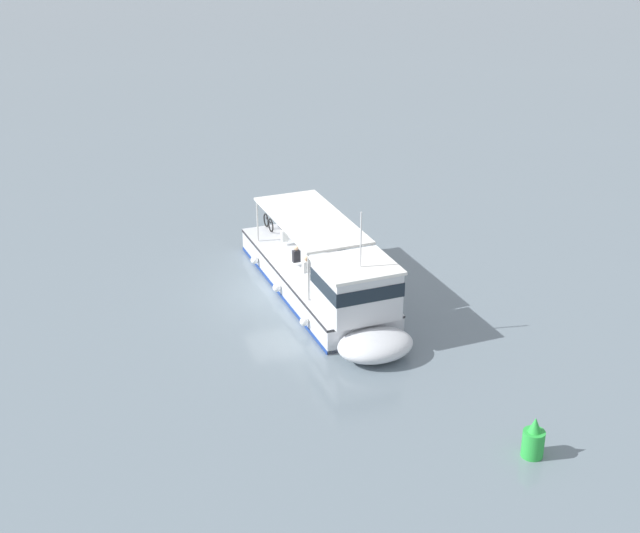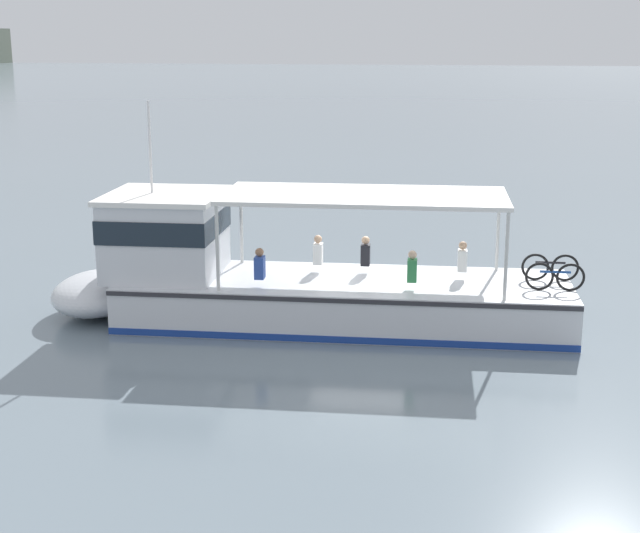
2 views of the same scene
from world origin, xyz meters
name	(u,v)px [view 1 (image 1 of 2)]	position (x,y,z in m)	size (l,w,h in m)	color
ground_plane	(275,294)	(0.00, 0.00, 0.00)	(400.00, 400.00, 0.00)	slate
ferry_main	(329,284)	(-1.82, 1.81, 1.02)	(4.09, 12.97, 5.32)	silver
channel_buoy	(533,440)	(-4.57, 13.52, 0.57)	(0.70, 0.70, 1.40)	green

